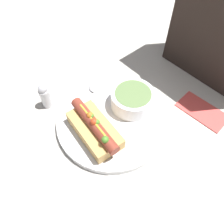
# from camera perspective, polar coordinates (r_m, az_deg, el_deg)

# --- Properties ---
(ground_plane) EXTENTS (4.00, 4.00, 0.00)m
(ground_plane) POSITION_cam_1_polar(r_m,az_deg,el_deg) (0.58, 0.00, -2.78)
(ground_plane) COLOR #BCB7AD
(dinner_plate) EXTENTS (0.29, 0.29, 0.02)m
(dinner_plate) POSITION_cam_1_polar(r_m,az_deg,el_deg) (0.57, 0.00, -2.29)
(dinner_plate) COLOR white
(dinner_plate) RESTS_ON ground_plane
(hot_dog) EXTENTS (0.17, 0.09, 0.06)m
(hot_dog) POSITION_cam_1_polar(r_m,az_deg,el_deg) (0.52, -4.59, -4.30)
(hot_dog) COLOR tan
(hot_dog) RESTS_ON dinner_plate
(soup_bowl) EXTENTS (0.12, 0.12, 0.05)m
(soup_bowl) POSITION_cam_1_polar(r_m,az_deg,el_deg) (0.58, 5.20, 3.71)
(soup_bowl) COLOR white
(soup_bowl) RESTS_ON dinner_plate
(spoon) EXTENTS (0.14, 0.10, 0.01)m
(spoon) POSITION_cam_1_polar(r_m,az_deg,el_deg) (0.62, -4.63, 4.81)
(spoon) COLOR #B7B7BC
(spoon) RESTS_ON dinner_plate
(napkin) EXTENTS (0.14, 0.08, 0.01)m
(napkin) POSITION_cam_1_polar(r_m,az_deg,el_deg) (0.65, 22.51, 0.33)
(napkin) COLOR #E04C47
(napkin) RESTS_ON ground_plane
(salt_shaker) EXTENTS (0.03, 0.03, 0.08)m
(salt_shaker) POSITION_cam_1_polar(r_m,az_deg,el_deg) (0.61, -17.09, 4.04)
(salt_shaker) COLOR silver
(salt_shaker) RESTS_ON ground_plane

